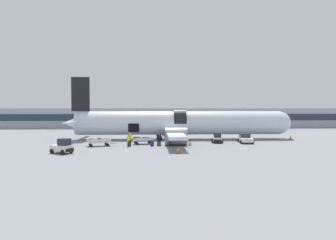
{
  "coord_description": "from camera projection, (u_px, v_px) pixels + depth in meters",
  "views": [
    {
      "loc": [
        -2.17,
        -44.62,
        5.32
      ],
      "look_at": [
        -0.04,
        1.99,
        3.32
      ],
      "focal_mm": 32.0,
      "sensor_mm": 36.0,
      "label": 1
    }
  ],
  "objects": [
    {
      "name": "safety_cone_nose",
      "position": [
        291.0,
        138.0,
        49.58
      ],
      "size": [
        0.59,
        0.59,
        0.61
      ],
      "color": "black",
      "rests_on": "ground_plane"
    },
    {
      "name": "ground_crew_driver",
      "position": [
        128.0,
        140.0,
        40.16
      ],
      "size": [
        0.5,
        0.58,
        1.69
      ],
      "color": "#2D2D33",
      "rests_on": "ground_plane"
    },
    {
      "name": "ground_crew_supervisor",
      "position": [
        170.0,
        140.0,
        40.4
      ],
      "size": [
        0.49,
        0.5,
        1.56
      ],
      "color": "#1E2338",
      "rests_on": "ground_plane"
    },
    {
      "name": "ground_crew_loader_b",
      "position": [
        130.0,
        139.0,
        41.11
      ],
      "size": [
        0.53,
        0.62,
        1.79
      ],
      "color": "#1E2338",
      "rests_on": "ground_plane"
    },
    {
      "name": "suitcase_on_tarmac_spare",
      "position": [
        152.0,
        144.0,
        40.68
      ],
      "size": [
        0.5,
        0.24,
        0.84
      ],
      "color": "#1E2347",
      "rests_on": "ground_plane"
    },
    {
      "name": "terminal_strip",
      "position": [
        162.0,
        118.0,
        79.61
      ],
      "size": [
        104.97,
        9.42,
        5.06
      ],
      "color": "#9EA3AD",
      "rests_on": "ground_plane"
    },
    {
      "name": "safety_cone_wingtip",
      "position": [
        190.0,
        143.0,
        41.46
      ],
      "size": [
        0.53,
        0.53,
        0.77
      ],
      "color": "black",
      "rests_on": "ground_plane"
    },
    {
      "name": "baggage_tug_lead",
      "position": [
        245.0,
        139.0,
        44.45
      ],
      "size": [
        2.32,
        3.32,
        1.4
      ],
      "color": "silver",
      "rests_on": "ground_plane"
    },
    {
      "name": "baggage_tug_rear",
      "position": [
        217.0,
        138.0,
        44.79
      ],
      "size": [
        2.06,
        3.06,
        1.56
      ],
      "color": "silver",
      "rests_on": "ground_plane"
    },
    {
      "name": "suitcase_on_tarmac_upright",
      "position": [
        159.0,
        144.0,
        40.91
      ],
      "size": [
        0.55,
        0.26,
        0.73
      ],
      "color": "#14472D",
      "rests_on": "ground_plane"
    },
    {
      "name": "ground_plane",
      "position": [
        169.0,
        143.0,
        44.86
      ],
      "size": [
        500.0,
        500.0,
        0.0
      ],
      "primitive_type": "plane",
      "color": "gray"
    },
    {
      "name": "baggage_cart_loading",
      "position": [
        143.0,
        140.0,
        43.15
      ],
      "size": [
        3.86,
        2.38,
        1.07
      ],
      "color": "silver",
      "rests_on": "ground_plane"
    },
    {
      "name": "safety_cone_engine_left",
      "position": [
        178.0,
        150.0,
        34.31
      ],
      "size": [
        0.48,
        0.48,
        0.78
      ],
      "color": "black",
      "rests_on": "ground_plane"
    },
    {
      "name": "safety_cone_tail",
      "position": [
        63.0,
        139.0,
        47.25
      ],
      "size": [
        0.52,
        0.52,
        0.59
      ],
      "color": "black",
      "rests_on": "ground_plane"
    },
    {
      "name": "ground_crew_loader_a",
      "position": [
        167.0,
        137.0,
        45.92
      ],
      "size": [
        0.54,
        0.44,
        1.55
      ],
      "color": "black",
      "rests_on": "ground_plane"
    },
    {
      "name": "baggage_cart_queued",
      "position": [
        99.0,
        142.0,
        40.8
      ],
      "size": [
        4.05,
        2.42,
        1.12
      ],
      "color": "silver",
      "rests_on": "ground_plane"
    },
    {
      "name": "airplane",
      "position": [
        177.0,
        123.0,
        49.61
      ],
      "size": [
        37.88,
        29.86,
        10.22
      ],
      "color": "silver",
      "rests_on": "ground_plane"
    },
    {
      "name": "baggage_tug_mid",
      "position": [
        62.0,
        147.0,
        34.38
      ],
      "size": [
        2.85,
        2.45,
        1.74
      ],
      "color": "silver",
      "rests_on": "ground_plane"
    }
  ]
}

